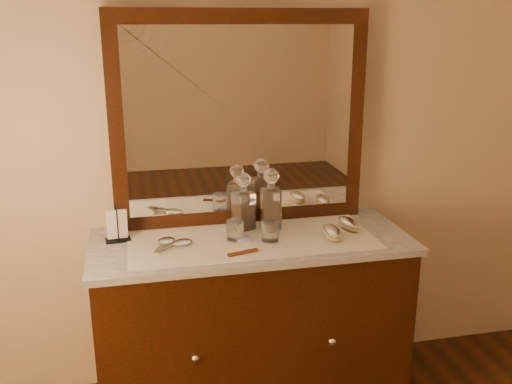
{
  "coord_description": "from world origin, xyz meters",
  "views": [
    {
      "loc": [
        -0.5,
        -0.4,
        1.8
      ],
      "look_at": [
        0.0,
        1.85,
        1.1
      ],
      "focal_mm": 40.09,
      "sensor_mm": 36.0,
      "label": 1
    }
  ],
  "objects_px": {
    "pin_dish": "(244,239)",
    "brush_far": "(349,224)",
    "napkin_rack": "(117,227)",
    "hand_mirror_inner": "(180,244)",
    "decanter_left": "(243,207)",
    "dresser_cabinet": "(251,325)",
    "comb": "(243,253)",
    "decanter_right": "(271,205)",
    "brush_near": "(332,232)",
    "mirror_frame": "(240,120)",
    "hand_mirror_outer": "(165,242)"
  },
  "relations": [
    {
      "from": "pin_dish",
      "to": "brush_far",
      "type": "bearing_deg",
      "value": 4.66
    },
    {
      "from": "napkin_rack",
      "to": "hand_mirror_inner",
      "type": "xyz_separation_m",
      "value": [
        0.26,
        -0.13,
        -0.05
      ]
    },
    {
      "from": "decanter_left",
      "to": "napkin_rack",
      "type": "bearing_deg",
      "value": -178.4
    },
    {
      "from": "dresser_cabinet",
      "to": "comb",
      "type": "xyz_separation_m",
      "value": [
        -0.07,
        -0.17,
        0.45
      ]
    },
    {
      "from": "pin_dish",
      "to": "decanter_right",
      "type": "height_order",
      "value": "decanter_right"
    },
    {
      "from": "napkin_rack",
      "to": "decanter_right",
      "type": "distance_m",
      "value": 0.71
    },
    {
      "from": "brush_near",
      "to": "comb",
      "type": "bearing_deg",
      "value": -167.31
    },
    {
      "from": "decanter_left",
      "to": "decanter_right",
      "type": "relative_size",
      "value": 0.94
    },
    {
      "from": "mirror_frame",
      "to": "decanter_right",
      "type": "distance_m",
      "value": 0.43
    },
    {
      "from": "mirror_frame",
      "to": "brush_far",
      "type": "bearing_deg",
      "value": -25.37
    },
    {
      "from": "dresser_cabinet",
      "to": "brush_far",
      "type": "relative_size",
      "value": 8.33
    },
    {
      "from": "pin_dish",
      "to": "hand_mirror_outer",
      "type": "height_order",
      "value": "hand_mirror_outer"
    },
    {
      "from": "dresser_cabinet",
      "to": "hand_mirror_inner",
      "type": "height_order",
      "value": "hand_mirror_inner"
    },
    {
      "from": "mirror_frame",
      "to": "comb",
      "type": "xyz_separation_m",
      "value": [
        -0.07,
        -0.41,
        -0.49
      ]
    },
    {
      "from": "napkin_rack",
      "to": "dresser_cabinet",
      "type": "bearing_deg",
      "value": -10.2
    },
    {
      "from": "comb",
      "to": "hand_mirror_inner",
      "type": "relative_size",
      "value": 0.77
    },
    {
      "from": "dresser_cabinet",
      "to": "mirror_frame",
      "type": "xyz_separation_m",
      "value": [
        0.0,
        0.25,
        0.94
      ]
    },
    {
      "from": "pin_dish",
      "to": "brush_near",
      "type": "xyz_separation_m",
      "value": [
        0.4,
        -0.05,
        0.02
      ]
    },
    {
      "from": "brush_far",
      "to": "hand_mirror_inner",
      "type": "xyz_separation_m",
      "value": [
        -0.8,
        -0.04,
        -0.01
      ]
    },
    {
      "from": "dresser_cabinet",
      "to": "decanter_right",
      "type": "bearing_deg",
      "value": 41.63
    },
    {
      "from": "mirror_frame",
      "to": "pin_dish",
      "type": "height_order",
      "value": "mirror_frame"
    },
    {
      "from": "decanter_left",
      "to": "brush_far",
      "type": "distance_m",
      "value": 0.5
    },
    {
      "from": "pin_dish",
      "to": "hand_mirror_inner",
      "type": "relative_size",
      "value": 0.4
    },
    {
      "from": "dresser_cabinet",
      "to": "napkin_rack",
      "type": "height_order",
      "value": "napkin_rack"
    },
    {
      "from": "pin_dish",
      "to": "brush_far",
      "type": "relative_size",
      "value": 0.43
    },
    {
      "from": "comb",
      "to": "decanter_right",
      "type": "xyz_separation_m",
      "value": [
        0.19,
        0.27,
        0.11
      ]
    },
    {
      "from": "dresser_cabinet",
      "to": "brush_near",
      "type": "xyz_separation_m",
      "value": [
        0.36,
        -0.07,
        0.47
      ]
    },
    {
      "from": "comb",
      "to": "brush_near",
      "type": "height_order",
      "value": "brush_near"
    },
    {
      "from": "brush_far",
      "to": "brush_near",
      "type": "bearing_deg",
      "value": -141.21
    },
    {
      "from": "mirror_frame",
      "to": "hand_mirror_inner",
      "type": "height_order",
      "value": "mirror_frame"
    },
    {
      "from": "decanter_left",
      "to": "hand_mirror_inner",
      "type": "distance_m",
      "value": 0.36
    },
    {
      "from": "mirror_frame",
      "to": "decanter_left",
      "type": "relative_size",
      "value": 4.37
    },
    {
      "from": "mirror_frame",
      "to": "comb",
      "type": "distance_m",
      "value": 0.65
    },
    {
      "from": "hand_mirror_outer",
      "to": "decanter_right",
      "type": "bearing_deg",
      "value": 10.4
    },
    {
      "from": "dresser_cabinet",
      "to": "hand_mirror_inner",
      "type": "relative_size",
      "value": 7.74
    },
    {
      "from": "brush_near",
      "to": "hand_mirror_inner",
      "type": "distance_m",
      "value": 0.69
    },
    {
      "from": "pin_dish",
      "to": "hand_mirror_outer",
      "type": "bearing_deg",
      "value": 174.43
    },
    {
      "from": "pin_dish",
      "to": "decanter_right",
      "type": "relative_size",
      "value": 0.25
    },
    {
      "from": "pin_dish",
      "to": "hand_mirror_outer",
      "type": "distance_m",
      "value": 0.35
    },
    {
      "from": "comb",
      "to": "decanter_left",
      "type": "distance_m",
      "value": 0.32
    },
    {
      "from": "brush_far",
      "to": "hand_mirror_outer",
      "type": "relative_size",
      "value": 0.87
    },
    {
      "from": "comb",
      "to": "decanter_left",
      "type": "bearing_deg",
      "value": 63.71
    },
    {
      "from": "comb",
      "to": "dresser_cabinet",
      "type": "bearing_deg",
      "value": 52.74
    },
    {
      "from": "pin_dish",
      "to": "napkin_rack",
      "type": "bearing_deg",
      "value": 166.86
    },
    {
      "from": "decanter_left",
      "to": "hand_mirror_inner",
      "type": "xyz_separation_m",
      "value": [
        -0.31,
        -0.15,
        -0.1
      ]
    },
    {
      "from": "mirror_frame",
      "to": "brush_near",
      "type": "height_order",
      "value": "mirror_frame"
    },
    {
      "from": "dresser_cabinet",
      "to": "brush_near",
      "type": "bearing_deg",
      "value": -11.39
    },
    {
      "from": "dresser_cabinet",
      "to": "decanter_right",
      "type": "height_order",
      "value": "decanter_right"
    },
    {
      "from": "napkin_rack",
      "to": "hand_mirror_outer",
      "type": "height_order",
      "value": "napkin_rack"
    },
    {
      "from": "pin_dish",
      "to": "brush_far",
      "type": "distance_m",
      "value": 0.52
    }
  ]
}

